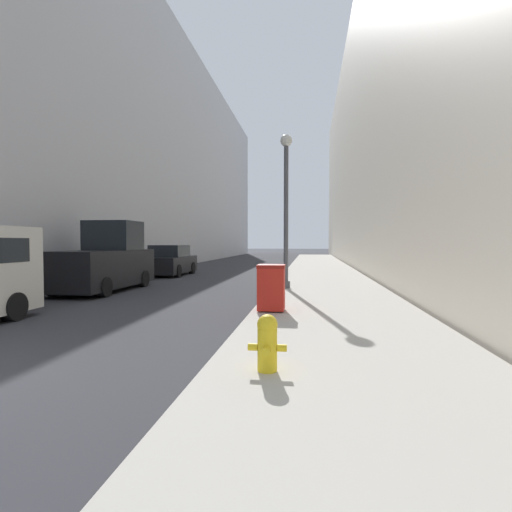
{
  "coord_description": "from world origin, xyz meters",
  "views": [
    {
      "loc": [
        5.0,
        -3.72,
        1.76
      ],
      "look_at": [
        2.04,
        18.08,
        0.99
      ],
      "focal_mm": 28.0,
      "sensor_mm": 36.0,
      "label": 1
    }
  ],
  "objects_px": {
    "parked_sedan_near": "(170,261)",
    "fire_hydrant": "(267,341)",
    "trash_bin": "(271,287)",
    "pickup_truck": "(105,262)",
    "lamppost": "(286,199)"
  },
  "relations": [
    {
      "from": "pickup_truck",
      "to": "fire_hydrant",
      "type": "bearing_deg",
      "value": -51.61
    },
    {
      "from": "parked_sedan_near",
      "to": "fire_hydrant",
      "type": "bearing_deg",
      "value": -66.02
    },
    {
      "from": "trash_bin",
      "to": "lamppost",
      "type": "distance_m",
      "value": 5.33
    },
    {
      "from": "fire_hydrant",
      "to": "pickup_truck",
      "type": "distance_m",
      "value": 11.05
    },
    {
      "from": "fire_hydrant",
      "to": "trash_bin",
      "type": "xyz_separation_m",
      "value": [
        -0.37,
        4.33,
        0.19
      ]
    },
    {
      "from": "pickup_truck",
      "to": "parked_sedan_near",
      "type": "distance_m",
      "value": 6.69
    },
    {
      "from": "trash_bin",
      "to": "parked_sedan_near",
      "type": "height_order",
      "value": "parked_sedan_near"
    },
    {
      "from": "trash_bin",
      "to": "pickup_truck",
      "type": "xyz_separation_m",
      "value": [
        -6.48,
        4.32,
        0.33
      ]
    },
    {
      "from": "trash_bin",
      "to": "pickup_truck",
      "type": "relative_size",
      "value": 0.22
    },
    {
      "from": "fire_hydrant",
      "to": "trash_bin",
      "type": "distance_m",
      "value": 4.35
    },
    {
      "from": "pickup_truck",
      "to": "lamppost",
      "type": "bearing_deg",
      "value": 3.18
    },
    {
      "from": "fire_hydrant",
      "to": "pickup_truck",
      "type": "xyz_separation_m",
      "value": [
        -6.85,
        8.65,
        0.52
      ]
    },
    {
      "from": "trash_bin",
      "to": "parked_sedan_near",
      "type": "xyz_separation_m",
      "value": [
        -6.45,
        11.0,
        0.03
      ]
    },
    {
      "from": "parked_sedan_near",
      "to": "lamppost",
      "type": "bearing_deg",
      "value": -44.14
    },
    {
      "from": "lamppost",
      "to": "parked_sedan_near",
      "type": "distance_m",
      "value": 9.41
    }
  ]
}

